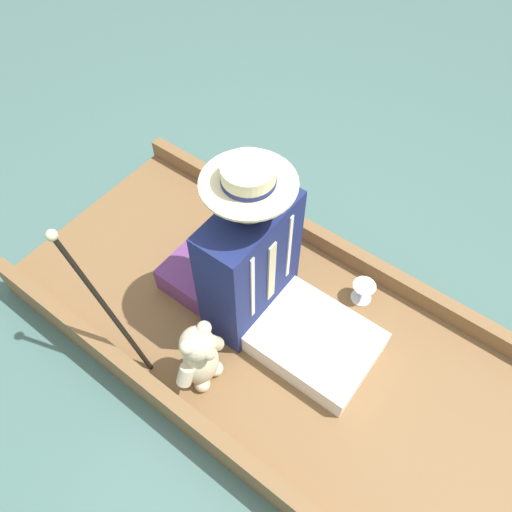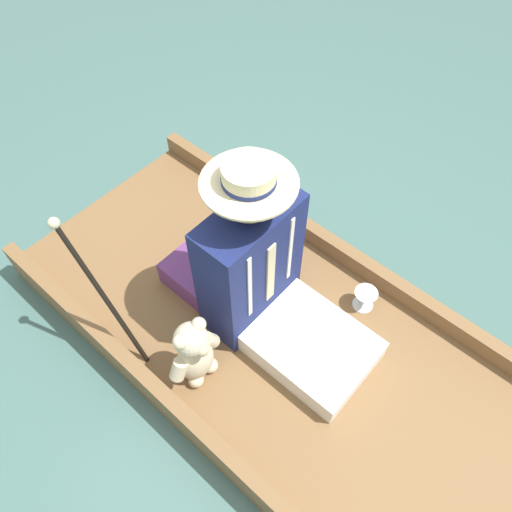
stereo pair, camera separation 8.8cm
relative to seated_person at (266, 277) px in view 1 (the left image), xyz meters
name	(u,v)px [view 1 (the left image)]	position (x,y,z in m)	size (l,w,h in m)	color
ground_plane	(271,341)	(0.04, 0.06, -0.44)	(16.00, 16.00, 0.00)	#476B66
punt_boat	(271,334)	(0.04, 0.06, -0.37)	(1.12, 2.40, 0.22)	brown
seat_cushion	(210,265)	(-0.03, -0.35, -0.25)	(0.43, 0.30, 0.13)	#6B3875
seated_person	(266,277)	(0.00, 0.00, 0.00)	(0.44, 0.76, 0.87)	white
teddy_bear	(200,357)	(0.38, -0.04, -0.14)	(0.26, 0.15, 0.37)	beige
wine_glass	(363,289)	(-0.34, 0.30, -0.24)	(0.11, 0.11, 0.10)	silver
walking_cane	(96,294)	(0.49, -0.42, 0.10)	(0.04, 0.34, 0.70)	black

